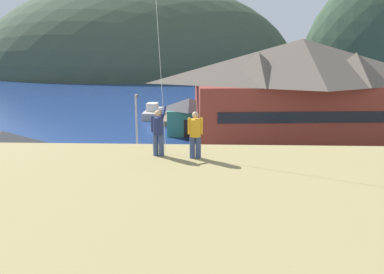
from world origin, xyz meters
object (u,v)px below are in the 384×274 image
Objects in this scene: moored_boat_outer_mooring at (198,111)px; wharf_dock at (176,116)px; parking_light_pole at (137,128)px; parked_car_back_row_left at (296,213)px; moored_boat_wharfside at (153,112)px; harbor_lodge at (300,87)px; parked_car_front_row_red at (350,177)px; parked_car_mid_row_far at (274,174)px; person_companion at (195,133)px; parked_car_corner_spot at (71,210)px; person_kite_flyer at (158,131)px; parked_car_front_row_end at (171,210)px; storage_shed_near_lot at (6,169)px; parked_car_lone_by_shed at (181,182)px; storage_shed_waterside at (189,116)px.

wharf_dock is at bearing -148.20° from moored_boat_outer_mooring.
parking_light_pole reaches higher than moored_boat_outer_mooring.
wharf_dock is 2.76× the size of parked_car_back_row_left.
moored_boat_wharfside is 25.45m from parking_light_pole.
harbor_lodge is 16.35m from parked_car_front_row_red.
person_companion is (-5.46, -13.60, 6.18)m from parked_car_mid_row_far.
person_kite_flyer is at bearing -47.43° from parked_car_corner_spot.
person_companion is (1.62, -6.97, 6.18)m from parked_car_front_row_end.
parked_car_mid_row_far is at bearing 13.24° from storage_shed_near_lot.
parked_car_front_row_end is at bearing -91.28° from moored_boat_outer_mooring.
person_kite_flyer reaches higher than moored_boat_wharfside.
person_kite_flyer reaches higher than parked_car_front_row_red.
parking_light_pole is (2.18, -25.17, 3.11)m from moored_boat_wharfside.
person_companion is at bearing -42.64° from parked_car_corner_spot.
storage_shed_near_lot reaches higher than wharf_dock.
parked_car_back_row_left is (-5.04, -22.10, -4.81)m from harbor_lodge.
parked_car_lone_by_shed is at bearing 86.50° from parked_car_front_row_end.
person_kite_flyer reaches higher than storage_shed_near_lot.
person_companion is (1.61, -31.20, 5.02)m from storage_shed_waterside.
parking_light_pole reaches higher than storage_shed_near_lot.
person_companion reaches higher than storage_shed_near_lot.
parked_car_corner_spot is 10.84m from person_kite_flyer.
moored_boat_wharfside is 1.57× the size of parked_car_lone_by_shed.
parked_car_mid_row_far is (7.08, -17.60, -1.16)m from storage_shed_waterside.
parked_car_front_row_end is (5.79, -34.94, 0.34)m from moored_boat_wharfside.
wharf_dock is 3.49m from moored_boat_wharfside.
wharf_dock is (-2.40, 10.02, -1.87)m from storage_shed_waterside.
parked_car_mid_row_far is at bearing 68.11° from person_companion.
parked_car_corner_spot is 2.27× the size of person_kite_flyer.
person_companion reaches higher than moored_boat_wharfside.
person_kite_flyer is (3.84, -16.46, 3.44)m from parking_light_pole.
storage_shed_waterside reaches higher than parked_car_corner_spot.
parking_light_pole is (2.17, 9.92, 2.76)m from parked_car_corner_spot.
parked_car_corner_spot is at bearing -95.63° from wharf_dock.
parked_car_back_row_left is 1.02× the size of parked_car_mid_row_far.
storage_shed_waterside is 1.27× the size of parked_car_corner_spot.
parking_light_pole is (-1.22, -24.48, 3.48)m from wharf_dock.
moored_boat_wharfside is at bearing 122.58° from parked_car_front_row_red.
harbor_lodge is 4.35× the size of moored_boat_outer_mooring.
parked_car_front_row_end is (-12.23, -21.95, -4.81)m from harbor_lodge.
parked_car_back_row_left is (12.98, 0.00, 0.00)m from parked_car_corner_spot.
parked_car_back_row_left is at bearing 50.77° from person_companion.
storage_shed_near_lot is 1.27× the size of parking_light_pole.
parked_car_front_row_red is at bearing -55.11° from storage_shed_waterside.
moored_boat_outer_mooring is 43.43m from person_kite_flyer.
harbor_lodge reaches higher than parking_light_pole.
parked_car_front_row_end is 4.71m from parked_car_lone_by_shed.
parked_car_lone_by_shed is at bearing -84.82° from wharf_dock.
parking_light_pole is at bearing -104.07° from storage_shed_waterside.
parked_car_back_row_left is 7.19m from parked_car_front_row_end.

